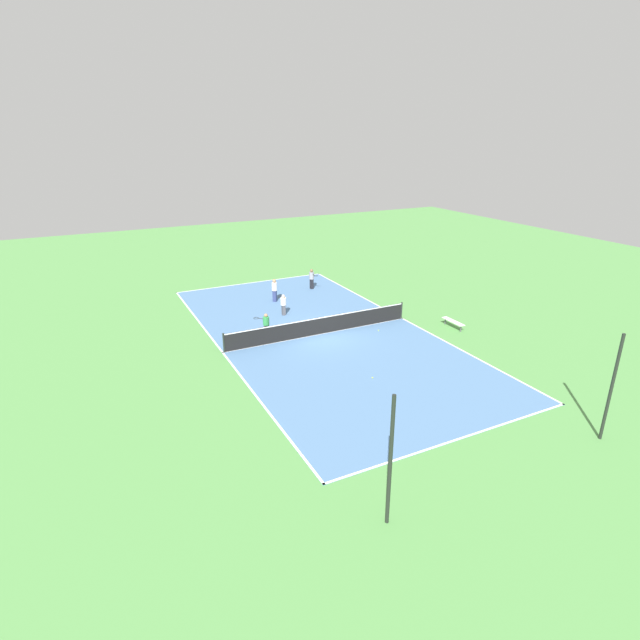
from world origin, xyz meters
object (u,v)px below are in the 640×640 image
at_px(tennis_net, 320,325).
at_px(tennis_ball_left_sideline, 378,330).
at_px(player_baseline_gray, 312,278).
at_px(fence_post_back_right, 390,462).
at_px(player_far_green, 266,323).
at_px(player_near_white, 274,289).
at_px(bench, 453,322).
at_px(player_far_white, 283,304).
at_px(tennis_ball_midcourt, 372,378).
at_px(fence_post_back_left, 611,388).

relative_size(tennis_net, tennis_ball_left_sideline, 170.51).
distance_m(player_baseline_gray, fence_post_back_right, 24.25).
xyz_separation_m(player_far_green, tennis_ball_left_sideline, (-6.23, 2.27, -0.74)).
height_order(player_far_green, player_near_white, player_near_white).
xyz_separation_m(bench, player_far_white, (8.27, -6.69, 0.40)).
height_order(player_far_green, tennis_ball_midcourt, player_far_green).
xyz_separation_m(tennis_ball_left_sideline, fence_post_back_left, (-1.60, 13.21, 2.13)).
xyz_separation_m(tennis_ball_left_sideline, fence_post_back_right, (8.25, 13.21, 2.13)).
distance_m(tennis_net, tennis_ball_midcourt, 6.18).
height_order(player_baseline_gray, fence_post_back_left, fence_post_back_left).
bearing_deg(player_far_green, tennis_ball_midcourt, 149.57).
height_order(bench, player_baseline_gray, player_baseline_gray).
bearing_deg(player_far_green, bench, -160.30).
distance_m(bench, player_near_white, 12.25).
relative_size(player_baseline_gray, fence_post_back_right, 0.35).
bearing_deg(fence_post_back_right, tennis_ball_left_sideline, -121.98).
bearing_deg(player_near_white, player_far_green, 108.88).
bearing_deg(player_far_green, tennis_net, -161.87).
xyz_separation_m(player_far_white, fence_post_back_left, (-5.55, 18.34, 1.40)).
height_order(bench, fence_post_back_left, fence_post_back_left).
relative_size(tennis_net, player_far_green, 8.45).
bearing_deg(tennis_ball_midcourt, tennis_net, -92.46).
bearing_deg(player_far_white, tennis_net, -166.45).
bearing_deg(player_near_white, player_baseline_gray, -111.17).
distance_m(bench, fence_post_back_left, 12.10).
bearing_deg(fence_post_back_right, fence_post_back_left, 180.00).
bearing_deg(fence_post_back_right, player_baseline_gray, -110.35).
xyz_separation_m(tennis_net, fence_post_back_left, (-4.92, 14.34, 1.62)).
relative_size(bench, player_baseline_gray, 1.12).
bearing_deg(player_near_white, fence_post_back_left, 148.58).
bearing_deg(fence_post_back_left, tennis_net, -71.05).
relative_size(tennis_net, fence_post_back_right, 2.65).
distance_m(tennis_net, fence_post_back_left, 15.25).
bearing_deg(player_near_white, player_far_white, 124.90).
height_order(player_baseline_gray, fence_post_back_right, fence_post_back_right).
bearing_deg(player_baseline_gray, bench, 15.02).
distance_m(player_far_green, player_near_white, 6.27).
bearing_deg(player_baseline_gray, tennis_ball_left_sideline, -6.55).
bearing_deg(tennis_ball_midcourt, tennis_ball_left_sideline, -125.54).
bearing_deg(player_baseline_gray, player_far_green, -47.08).
bearing_deg(player_far_white, player_near_white, -5.64).
xyz_separation_m(player_near_white, fence_post_back_right, (4.79, 21.11, 1.25)).
xyz_separation_m(tennis_ball_midcourt, tennis_ball_left_sideline, (-3.59, -5.03, 0.00)).
bearing_deg(player_far_white, fence_post_back_left, -158.57).
bearing_deg(tennis_ball_midcourt, fence_post_back_left, 122.36).
height_order(tennis_net, player_far_green, player_far_green).
xyz_separation_m(player_far_white, tennis_ball_midcourt, (-0.37, 10.15, -0.73)).
bearing_deg(fence_post_back_right, tennis_ball_midcourt, -119.64).
height_order(tennis_ball_left_sideline, fence_post_back_right, fence_post_back_right).
xyz_separation_m(player_far_green, fence_post_back_left, (-7.83, 15.49, 1.40)).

